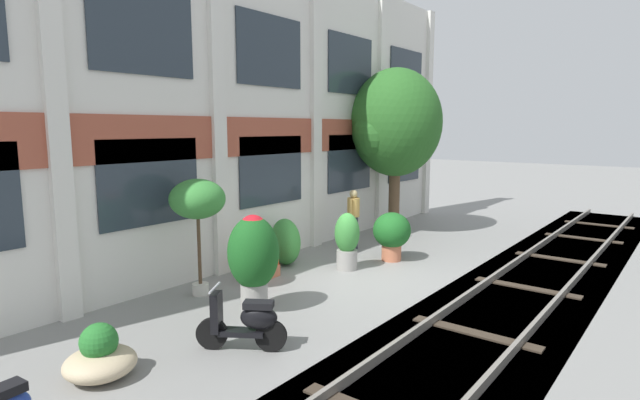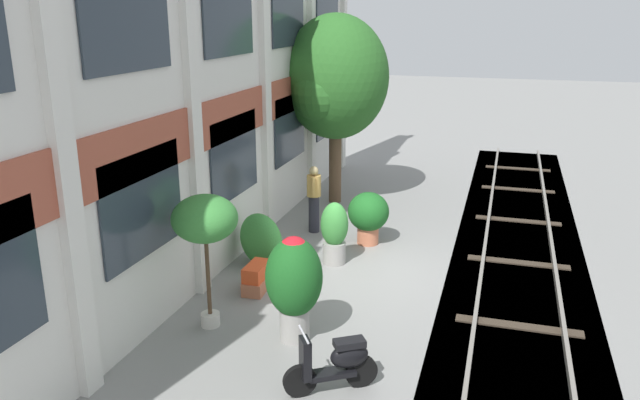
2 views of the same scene
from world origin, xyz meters
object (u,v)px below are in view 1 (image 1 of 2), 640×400
Objects in this scene: broadleaf_tree at (396,126)px; potted_plant_wide_bowl at (100,358)px; potted_plant_stone_basin at (347,240)px; resident_by_doorway at (353,217)px; potted_plant_square_trough at (263,267)px; potted_plant_fluted_column at (253,255)px; potted_plant_low_pan at (197,202)px; scooter_second_parked at (245,322)px; potted_plant_glazed_jar at (392,233)px; topiary_hedge at (285,241)px.

broadleaf_tree is 5.44× the size of potted_plant_wide_bowl.
potted_plant_stone_basin is 2.01m from resident_by_doorway.
broadleaf_tree is at bearing 1.20° from potted_plant_square_trough.
potted_plant_stone_basin is (3.30, 0.25, -0.36)m from potted_plant_fluted_column.
resident_by_doorway is at bearing -3.24° from potted_plant_low_pan.
scooter_second_parked is at bearing -164.43° from broadleaf_tree.
potted_plant_square_trough is 4.71m from potted_plant_wide_bowl.
potted_plant_stone_basin is at bearing 162.18° from potted_plant_glazed_jar.
potted_plant_glazed_jar is 7.61m from potted_plant_wide_bowl.
potted_plant_low_pan is 1.73× the size of potted_plant_stone_basin.
broadleaf_tree reaches higher than potted_plant_glazed_jar.
potted_plant_glazed_jar is 5.90m from scooter_second_parked.
resident_by_doorway is at bearing -0.92° from potted_plant_square_trough.
potted_plant_square_trough is 0.84× the size of potted_plant_wide_bowl.
broadleaf_tree is at bearing 10.64° from potted_plant_fluted_column.
potted_plant_square_trough is at bearing -161.67° from topiary_hedge.
scooter_second_parked is (-1.20, -1.02, -0.63)m from potted_plant_fluted_column.
potted_plant_glazed_jar is at bearing -45.12° from topiary_hedge.
potted_plant_wide_bowl is 2.00m from scooter_second_parked.
topiary_hedge is at bearing 3.61° from potted_plant_low_pan.
topiary_hedge is at bearing 134.88° from potted_plant_glazed_jar.
potted_plant_glazed_jar is 1.49m from resident_by_doorway.
potted_plant_low_pan is (-7.59, 0.10, -1.49)m from broadleaf_tree.
potted_plant_glazed_jar is 0.52× the size of potted_plant_low_pan.
potted_plant_glazed_jar is 1.00× the size of topiary_hedge.
potted_plant_glazed_jar is (4.64, -0.18, -0.36)m from potted_plant_fluted_column.
potted_plant_low_pan is 3.05m from topiary_hedge.
potted_plant_stone_basin is at bearing -164.67° from broadleaf_tree.
potted_plant_stone_basin is at bearing 3.02° from potted_plant_wide_bowl.
potted_plant_stone_basin is at bearing -21.33° from potted_plant_low_pan.
potted_plant_low_pan reaches higher than resident_by_doorway.
potted_plant_glazed_jar is at bearing -0.77° from potted_plant_wide_bowl.
potted_plant_square_trough is 0.34× the size of potted_plant_low_pan.
potted_plant_wide_bowl is 8.13m from resident_by_doorway.
broadleaf_tree is at bearing 28.57° from potted_plant_glazed_jar.
broadleaf_tree is 7.73m from potted_plant_low_pan.
potted_plant_square_trough is at bearing -8.46° from potted_plant_low_pan.
potted_plant_glazed_jar is at bearing -20.33° from potted_plant_low_pan.
scooter_second_parked is at bearing -28.10° from potted_plant_wide_bowl.
resident_by_doorway is (5.04, 1.24, -0.19)m from potted_plant_fluted_column.
potted_plant_low_pan is at bearing 159.67° from potted_plant_glazed_jar.
scooter_second_parked reaches higher than potted_plant_square_trough.
potted_plant_glazed_jar is 0.74× the size of resident_by_doorway.
potted_plant_fluted_column is (-7.60, -1.43, -2.30)m from broadleaf_tree.
broadleaf_tree reaches higher than potted_plant_fluted_column.
potted_plant_stone_basin reaches higher than potted_plant_wide_bowl.
potted_plant_stone_basin reaches higher than potted_plant_glazed_jar.
broadleaf_tree is 5.20m from potted_plant_stone_basin.
topiary_hedge is (-4.84, 0.27, -2.81)m from broadleaf_tree.
potted_plant_fluted_column reaches higher than scooter_second_parked.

